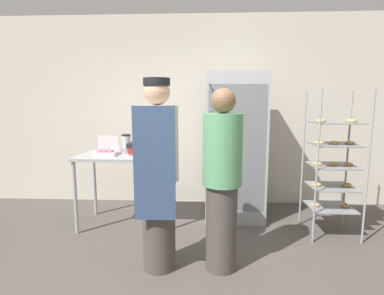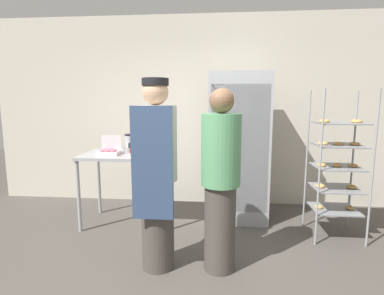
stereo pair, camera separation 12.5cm
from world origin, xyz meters
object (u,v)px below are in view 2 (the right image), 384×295
Objects in this scene: baking_rack at (337,166)px; donut_box at (109,151)px; refrigerator at (238,148)px; blender_pitcher at (129,145)px; binder_stack at (143,149)px; person_baker at (157,173)px; person_customer at (221,180)px.

baking_rack reaches higher than donut_box.
blender_pitcher is (-1.40, -0.25, 0.06)m from refrigerator.
person_baker reaches higher than binder_stack.
refrigerator reaches higher than blender_pitcher.
blender_pitcher is at bearing 36.10° from donut_box.
person_baker is (0.79, -0.93, -0.04)m from donut_box.
binder_stack is 1.26m from person_customer.
person_customer is (-0.23, -1.30, -0.11)m from refrigerator.
baking_rack is 1.57m from person_customer.
person_customer is at bearing -42.17° from binder_stack.
baking_rack reaches higher than person_customer.
baking_rack is at bearing 31.77° from person_customer.
binder_stack is (-1.16, -0.46, 0.03)m from refrigerator.
person_baker reaches higher than baking_rack.
baking_rack is 1.01× the size of person_customer.
baking_rack is 6.55× the size of donut_box.
person_baker is at bearing -61.71° from blender_pitcher.
binder_stack is (0.24, -0.22, -0.02)m from blender_pitcher.
baking_rack is at bearing -1.66° from donut_box.
binder_stack is 0.18× the size of person_baker.
donut_box reaches higher than binder_stack.
binder_stack is at bearing -42.50° from blender_pitcher.
blender_pitcher is 1.58m from person_customer.
person_baker is (-1.92, -0.85, 0.08)m from baking_rack.
baking_rack is at bearing 23.84° from person_baker.
donut_box is at bearing -166.04° from refrigerator.
refrigerator is at bearing 79.90° from person_customer.
binder_stack is at bearing -158.15° from refrigerator.
person_customer is at bearing -100.10° from refrigerator.
donut_box is 0.15× the size of person_customer.
donut_box is 1.65m from person_customer.
refrigerator reaches higher than binder_stack.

